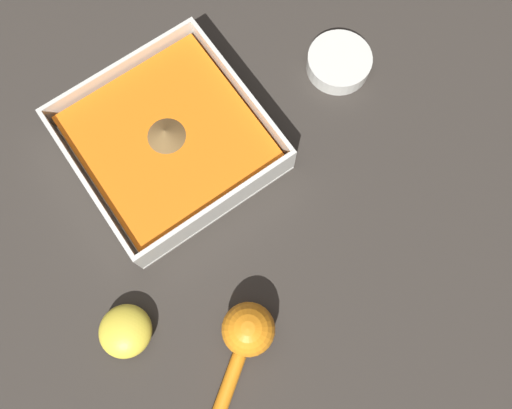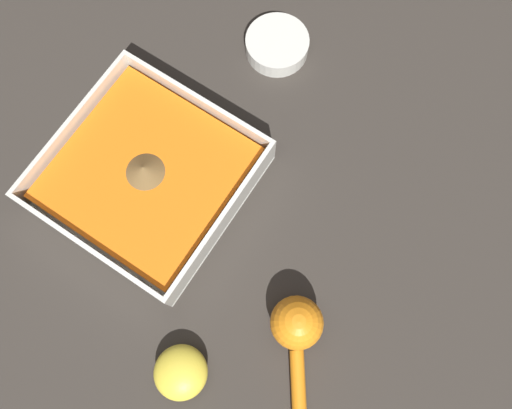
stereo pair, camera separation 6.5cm
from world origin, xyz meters
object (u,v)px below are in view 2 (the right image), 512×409
(lemon_squeezer, at_px, (297,333))
(lemon_half, at_px, (181,372))
(spice_bowl, at_px, (277,45))
(square_dish, at_px, (149,177))

(lemon_squeezer, xyz_separation_m, lemon_half, (-0.12, 0.09, -0.01))
(spice_bowl, relative_size, lemon_squeezer, 0.54)
(square_dish, distance_m, lemon_half, 0.26)
(square_dish, distance_m, spice_bowl, 0.27)
(lemon_squeezer, bearing_deg, square_dish, 42.10)
(square_dish, height_order, spice_bowl, square_dish)
(spice_bowl, bearing_deg, square_dish, 173.03)
(spice_bowl, height_order, lemon_squeezer, lemon_squeezer)
(spice_bowl, relative_size, lemon_half, 1.40)
(lemon_half, bearing_deg, spice_bowl, 18.08)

